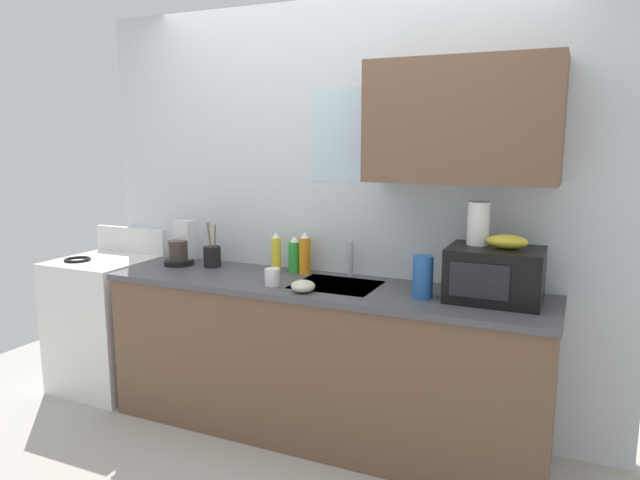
% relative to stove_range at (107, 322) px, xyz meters
% --- Properties ---
extents(kitchen_wall_assembly, '(3.31, 0.42, 2.50)m').
position_rel_stove_range_xyz_m(kitchen_wall_assembly, '(1.75, 0.31, 0.90)').
color(kitchen_wall_assembly, silver).
rests_on(kitchen_wall_assembly, ground).
extents(counter_unit, '(2.54, 0.63, 0.90)m').
position_rel_stove_range_xyz_m(counter_unit, '(1.62, -0.00, -0.00)').
color(counter_unit, brown).
rests_on(counter_unit, ground).
extents(sink_faucet, '(0.03, 0.03, 0.21)m').
position_rel_stove_range_xyz_m(sink_faucet, '(1.71, 0.24, 0.55)').
color(sink_faucet, '#B2B5BA').
rests_on(sink_faucet, counter_unit).
extents(stove_range, '(0.60, 0.60, 1.08)m').
position_rel_stove_range_xyz_m(stove_range, '(0.00, 0.00, 0.00)').
color(stove_range, white).
rests_on(stove_range, ground).
extents(microwave, '(0.46, 0.35, 0.27)m').
position_rel_stove_range_xyz_m(microwave, '(2.55, 0.04, 0.58)').
color(microwave, black).
rests_on(microwave, counter_unit).
extents(banana_bunch, '(0.20, 0.11, 0.07)m').
position_rel_stove_range_xyz_m(banana_bunch, '(2.60, 0.05, 0.75)').
color(banana_bunch, gold).
rests_on(banana_bunch, microwave).
extents(paper_towel_roll, '(0.11, 0.11, 0.22)m').
position_rel_stove_range_xyz_m(paper_towel_roll, '(2.45, 0.10, 0.82)').
color(paper_towel_roll, white).
rests_on(paper_towel_roll, microwave).
extents(coffee_maker, '(0.19, 0.21, 0.28)m').
position_rel_stove_range_xyz_m(coffee_maker, '(0.58, 0.10, 0.55)').
color(coffee_maker, black).
rests_on(coffee_maker, counter_unit).
extents(dish_soap_bottle_orange, '(0.07, 0.07, 0.25)m').
position_rel_stove_range_xyz_m(dish_soap_bottle_orange, '(1.43, 0.19, 0.56)').
color(dish_soap_bottle_orange, orange).
rests_on(dish_soap_bottle_orange, counter_unit).
extents(dish_soap_bottle_green, '(0.07, 0.07, 0.22)m').
position_rel_stove_range_xyz_m(dish_soap_bottle_green, '(1.35, 0.20, 0.55)').
color(dish_soap_bottle_green, green).
rests_on(dish_soap_bottle_green, counter_unit).
extents(dish_soap_bottle_yellow, '(0.06, 0.06, 0.25)m').
position_rel_stove_range_xyz_m(dish_soap_bottle_yellow, '(1.25, 0.16, 0.56)').
color(dish_soap_bottle_yellow, yellow).
rests_on(dish_soap_bottle_yellow, counter_unit).
extents(cereal_canister, '(0.10, 0.10, 0.22)m').
position_rel_stove_range_xyz_m(cereal_canister, '(2.21, -0.05, 0.55)').
color(cereal_canister, '#2659A5').
rests_on(cereal_canister, counter_unit).
extents(mug_white, '(0.08, 0.08, 0.09)m').
position_rel_stove_range_xyz_m(mug_white, '(1.39, -0.14, 0.49)').
color(mug_white, white).
rests_on(mug_white, counter_unit).
extents(utensil_crock, '(0.11, 0.11, 0.29)m').
position_rel_stove_range_xyz_m(utensil_crock, '(0.81, 0.12, 0.51)').
color(utensil_crock, black).
rests_on(utensil_crock, counter_unit).
extents(small_bowl, '(0.13, 0.13, 0.06)m').
position_rel_stove_range_xyz_m(small_bowl, '(1.61, -0.20, 0.47)').
color(small_bowl, beige).
rests_on(small_bowl, counter_unit).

